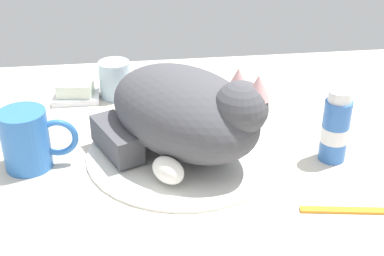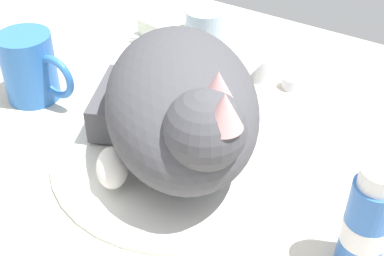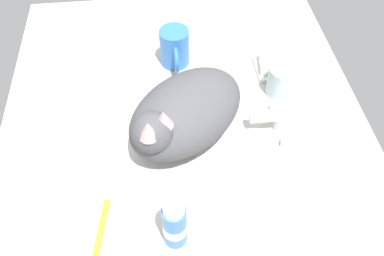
{
  "view_description": "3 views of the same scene",
  "coord_description": "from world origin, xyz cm",
  "px_view_note": "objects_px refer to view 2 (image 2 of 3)",
  "views": [
    {
      "loc": [
        -8.26,
        -75.22,
        47.16
      ],
      "look_at": [
        1.37,
        0.43,
        4.52
      ],
      "focal_mm": 50.69,
      "sensor_mm": 36.0,
      "label": 1
    },
    {
      "loc": [
        27.95,
        -41.37,
        42.31
      ],
      "look_at": [
        2.12,
        -1.0,
        5.63
      ],
      "focal_mm": 49.67,
      "sensor_mm": 36.0,
      "label": 2
    },
    {
      "loc": [
        55.18,
        -4.89,
        70.03
      ],
      "look_at": [
        1.55,
        0.98,
        4.49
      ],
      "focal_mm": 37.95,
      "sensor_mm": 36.0,
      "label": 3
    }
  ],
  "objects_px": {
    "soap_bar": "(163,28)",
    "faucet": "(257,67)",
    "cat": "(180,105)",
    "rinse_cup": "(205,32)",
    "coffee_mug": "(31,68)",
    "toothpaste_bottle": "(367,223)"
  },
  "relations": [
    {
      "from": "cat",
      "to": "rinse_cup",
      "type": "relative_size",
      "value": 4.36
    },
    {
      "from": "rinse_cup",
      "to": "toothpaste_bottle",
      "type": "bearing_deg",
      "value": -38.66
    },
    {
      "from": "faucet",
      "to": "coffee_mug",
      "type": "distance_m",
      "value": 0.32
    },
    {
      "from": "faucet",
      "to": "rinse_cup",
      "type": "relative_size",
      "value": 1.74
    },
    {
      "from": "coffee_mug",
      "to": "toothpaste_bottle",
      "type": "bearing_deg",
      "value": -4.64
    },
    {
      "from": "faucet",
      "to": "soap_bar",
      "type": "xyz_separation_m",
      "value": [
        -0.19,
        0.03,
        0.0
      ]
    },
    {
      "from": "rinse_cup",
      "to": "faucet",
      "type": "bearing_deg",
      "value": -15.88
    },
    {
      "from": "cat",
      "to": "toothpaste_bottle",
      "type": "xyz_separation_m",
      "value": [
        0.23,
        -0.04,
        -0.02
      ]
    },
    {
      "from": "cat",
      "to": "rinse_cup",
      "type": "distance_m",
      "value": 0.27
    },
    {
      "from": "cat",
      "to": "toothpaste_bottle",
      "type": "distance_m",
      "value": 0.24
    },
    {
      "from": "soap_bar",
      "to": "toothpaste_bottle",
      "type": "bearing_deg",
      "value": -32.69
    },
    {
      "from": "cat",
      "to": "toothpaste_bottle",
      "type": "relative_size",
      "value": 2.65
    },
    {
      "from": "coffee_mug",
      "to": "rinse_cup",
      "type": "relative_size",
      "value": 1.59
    },
    {
      "from": "faucet",
      "to": "cat",
      "type": "bearing_deg",
      "value": -88.97
    },
    {
      "from": "soap_bar",
      "to": "cat",
      "type": "bearing_deg",
      "value": -50.78
    },
    {
      "from": "cat",
      "to": "faucet",
      "type": "bearing_deg",
      "value": 91.03
    },
    {
      "from": "rinse_cup",
      "to": "toothpaste_bottle",
      "type": "distance_m",
      "value": 0.44
    },
    {
      "from": "rinse_cup",
      "to": "toothpaste_bottle",
      "type": "height_order",
      "value": "toothpaste_bottle"
    },
    {
      "from": "faucet",
      "to": "rinse_cup",
      "type": "distance_m",
      "value": 0.12
    },
    {
      "from": "coffee_mug",
      "to": "soap_bar",
      "type": "xyz_separation_m",
      "value": [
        0.06,
        0.23,
        -0.02
      ]
    },
    {
      "from": "soap_bar",
      "to": "faucet",
      "type": "bearing_deg",
      "value": -8.0
    },
    {
      "from": "toothpaste_bottle",
      "to": "soap_bar",
      "type": "bearing_deg",
      "value": 147.31
    }
  ]
}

